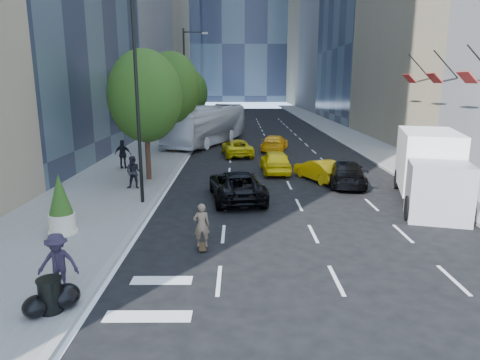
{
  "coord_description": "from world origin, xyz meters",
  "views": [
    {
      "loc": [
        -1.93,
        -15.73,
        5.77
      ],
      "look_at": [
        -1.84,
        2.39,
        1.6
      ],
      "focal_mm": 32.0,
      "sensor_mm": 36.0,
      "label": 1
    }
  ],
  "objects_px": {
    "city_bus": "(207,125)",
    "trash_can": "(50,296)",
    "black_sedan_mercedes": "(346,173)",
    "skateboarder": "(202,228)",
    "black_sedan_lincoln": "(237,185)",
    "planter_shrub": "(61,205)",
    "box_truck": "(430,168)"
  },
  "relations": [
    {
      "from": "skateboarder",
      "to": "black_sedan_mercedes",
      "type": "xyz_separation_m",
      "value": [
        7.4,
        9.56,
        -0.08
      ]
    },
    {
      "from": "skateboarder",
      "to": "black_sedan_lincoln",
      "type": "bearing_deg",
      "value": -109.05
    },
    {
      "from": "black_sedan_lincoln",
      "to": "planter_shrub",
      "type": "relative_size",
      "value": 2.27
    },
    {
      "from": "black_sedan_mercedes",
      "to": "trash_can",
      "type": "xyz_separation_m",
      "value": [
        -10.8,
        -14.0,
        -0.13
      ]
    },
    {
      "from": "trash_can",
      "to": "black_sedan_lincoln",
      "type": "bearing_deg",
      "value": 67.31
    },
    {
      "from": "black_sedan_lincoln",
      "to": "city_bus",
      "type": "distance_m",
      "value": 19.86
    },
    {
      "from": "black_sedan_mercedes",
      "to": "box_truck",
      "type": "relative_size",
      "value": 0.64
    },
    {
      "from": "skateboarder",
      "to": "planter_shrub",
      "type": "relative_size",
      "value": 0.68
    },
    {
      "from": "trash_can",
      "to": "planter_shrub",
      "type": "bearing_deg",
      "value": 109.22
    },
    {
      "from": "trash_can",
      "to": "planter_shrub",
      "type": "xyz_separation_m",
      "value": [
        -1.99,
        5.7,
        0.68
      ]
    },
    {
      "from": "black_sedan_lincoln",
      "to": "city_bus",
      "type": "bearing_deg",
      "value": -89.99
    },
    {
      "from": "city_bus",
      "to": "black_sedan_lincoln",
      "type": "bearing_deg",
      "value": -62.01
    },
    {
      "from": "city_bus",
      "to": "planter_shrub",
      "type": "bearing_deg",
      "value": -78.77
    },
    {
      "from": "skateboarder",
      "to": "city_bus",
      "type": "distance_m",
      "value": 26.26
    },
    {
      "from": "city_bus",
      "to": "trash_can",
      "type": "distance_m",
      "value": 30.71
    },
    {
      "from": "black_sedan_mercedes",
      "to": "city_bus",
      "type": "xyz_separation_m",
      "value": [
        -9.0,
        16.63,
        1.11
      ]
    },
    {
      "from": "black_sedan_lincoln",
      "to": "city_bus",
      "type": "xyz_separation_m",
      "value": [
        -2.8,
        19.63,
        1.08
      ]
    },
    {
      "from": "box_truck",
      "to": "planter_shrub",
      "type": "distance_m",
      "value": 16.54
    },
    {
      "from": "skateboarder",
      "to": "box_truck",
      "type": "height_order",
      "value": "box_truck"
    },
    {
      "from": "black_sedan_mercedes",
      "to": "skateboarder",
      "type": "bearing_deg",
      "value": 59.59
    },
    {
      "from": "city_bus",
      "to": "box_truck",
      "type": "xyz_separation_m",
      "value": [
        12.09,
        -20.32,
        -0.08
      ]
    },
    {
      "from": "black_sedan_mercedes",
      "to": "trash_can",
      "type": "distance_m",
      "value": 17.68
    },
    {
      "from": "black_sedan_mercedes",
      "to": "box_truck",
      "type": "height_order",
      "value": "box_truck"
    },
    {
      "from": "skateboarder",
      "to": "black_sedan_mercedes",
      "type": "relative_size",
      "value": 0.32
    },
    {
      "from": "trash_can",
      "to": "black_sedan_mercedes",
      "type": "bearing_deg",
      "value": 52.35
    },
    {
      "from": "skateboarder",
      "to": "trash_can",
      "type": "height_order",
      "value": "skateboarder"
    },
    {
      "from": "city_bus",
      "to": "trash_can",
      "type": "relative_size",
      "value": 15.34
    },
    {
      "from": "black_sedan_mercedes",
      "to": "trash_can",
      "type": "height_order",
      "value": "black_sedan_mercedes"
    },
    {
      "from": "black_sedan_mercedes",
      "to": "black_sedan_lincoln",
      "type": "bearing_deg",
      "value": 33.15
    },
    {
      "from": "black_sedan_lincoln",
      "to": "black_sedan_mercedes",
      "type": "height_order",
      "value": "black_sedan_lincoln"
    },
    {
      "from": "black_sedan_mercedes",
      "to": "city_bus",
      "type": "relative_size",
      "value": 0.37
    },
    {
      "from": "skateboarder",
      "to": "trash_can",
      "type": "bearing_deg",
      "value": 43.87
    }
  ]
}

